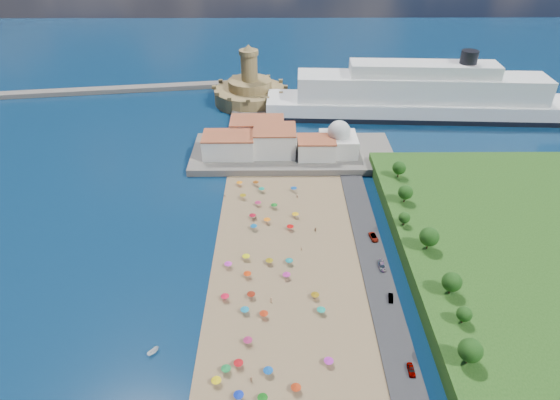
{
  "coord_description": "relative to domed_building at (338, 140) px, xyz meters",
  "views": [
    {
      "loc": [
        2.98,
        -114.33,
        100.19
      ],
      "look_at": [
        4.0,
        25.0,
        8.0
      ],
      "focal_mm": 30.0,
      "sensor_mm": 36.0,
      "label": 1
    }
  ],
  "objects": [
    {
      "name": "breakwater",
      "position": [
        -140.0,
        82.0,
        -7.67
      ],
      "size": [
        199.03,
        34.77,
        2.6
      ],
      "primitive_type": "cube",
      "rotation": [
        0.0,
        0.0,
        0.14
      ],
      "color": "#59544C",
      "rests_on": "ground"
    },
    {
      "name": "waterfront_buildings",
      "position": [
        -33.05,
        2.64,
        -1.1
      ],
      "size": [
        57.0,
        29.0,
        11.0
      ],
      "color": "silver",
      "rests_on": "terrace"
    },
    {
      "name": "domed_building",
      "position": [
        0.0,
        0.0,
        0.0
      ],
      "size": [
        16.0,
        16.0,
        15.0
      ],
      "color": "silver",
      "rests_on": "terrace"
    },
    {
      "name": "beach_parasols",
      "position": [
        -30.99,
        -83.37,
        -6.83
      ],
      "size": [
        30.89,
        117.4,
        2.2
      ],
      "color": "gray",
      "rests_on": "beach"
    },
    {
      "name": "hillside_trees",
      "position": [
        19.54,
        -78.29,
        1.19
      ],
      "size": [
        10.24,
        109.43,
        7.78
      ],
      "color": "#382314",
      "rests_on": "hillside"
    },
    {
      "name": "parked_cars",
      "position": [
        6.0,
        -77.74,
        -7.58
      ],
      "size": [
        3.14,
        57.97,
        1.44
      ],
      "color": "gray",
      "rests_on": "promenade"
    },
    {
      "name": "beachgoers",
      "position": [
        -25.3,
        -67.01,
        -7.85
      ],
      "size": [
        35.05,
        91.6,
        1.85
      ],
      "color": "tan",
      "rests_on": "beach"
    },
    {
      "name": "fortress",
      "position": [
        -42.0,
        67.0,
        -2.29
      ],
      "size": [
        40.0,
        40.0,
        32.4
      ],
      "color": "#A28A51",
      "rests_on": "ground"
    },
    {
      "name": "jetty",
      "position": [
        -42.0,
        37.0,
        -7.77
      ],
      "size": [
        18.0,
        70.0,
        2.4
      ],
      "primitive_type": "cube",
      "color": "#59544C",
      "rests_on": "ground"
    },
    {
      "name": "cruise_ship",
      "position": [
        47.38,
        46.8,
        1.36
      ],
      "size": [
        160.58,
        31.87,
        34.89
      ],
      "color": "black",
      "rests_on": "ground"
    },
    {
      "name": "terrace",
      "position": [
        -20.0,
        2.0,
        -7.47
      ],
      "size": [
        90.0,
        36.0,
        3.0
      ],
      "primitive_type": "cube",
      "color": "#59544C",
      "rests_on": "ground"
    },
    {
      "name": "ground",
      "position": [
        -30.0,
        -71.0,
        -8.97
      ],
      "size": [
        700.0,
        700.0,
        0.0
      ],
      "primitive_type": "plane",
      "color": "#071938",
      "rests_on": "ground"
    }
  ]
}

